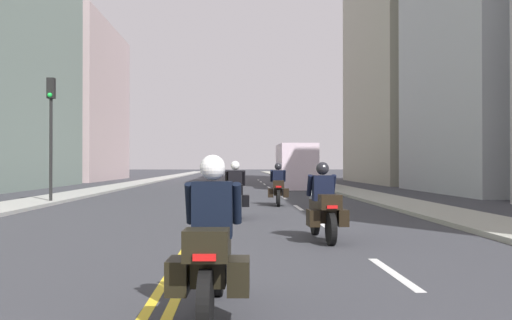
% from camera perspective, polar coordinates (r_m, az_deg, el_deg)
% --- Properties ---
extents(ground_plane, '(264.00, 264.00, 0.00)m').
position_cam_1_polar(ground_plane, '(47.85, -2.97, -2.29)').
color(ground_plane, '#35363C').
extents(sidewalk_left, '(2.11, 144.00, 0.12)m').
position_cam_1_polar(sidewalk_left, '(48.48, -11.32, -2.18)').
color(sidewalk_left, '#9D9E99').
rests_on(sidewalk_left, ground).
extents(sidewalk_right, '(2.11, 144.00, 0.12)m').
position_cam_1_polar(sidewalk_right, '(48.24, 5.42, -2.20)').
color(sidewalk_right, '#9E9F93').
rests_on(sidewalk_right, ground).
extents(centreline_yellow_inner, '(0.12, 132.00, 0.01)m').
position_cam_1_polar(centreline_yellow_inner, '(47.85, -3.11, -2.28)').
color(centreline_yellow_inner, yellow).
rests_on(centreline_yellow_inner, ground).
extents(centreline_yellow_outer, '(0.12, 132.00, 0.01)m').
position_cam_1_polar(centreline_yellow_outer, '(47.85, -2.83, -2.28)').
color(centreline_yellow_outer, yellow).
rests_on(centreline_yellow_outer, ground).
extents(lane_dashes_white, '(0.14, 56.40, 0.01)m').
position_cam_1_polar(lane_dashes_white, '(28.94, 2.33, -3.47)').
color(lane_dashes_white, silver).
rests_on(lane_dashes_white, ground).
extents(building_left_2, '(9.00, 17.58, 15.13)m').
position_cam_1_polar(building_left_2, '(58.64, -18.54, 5.47)').
color(building_left_2, '#BDA5A6').
rests_on(building_left_2, ground).
extents(building_right_2, '(6.51, 17.07, 27.23)m').
position_cam_1_polar(building_right_2, '(50.30, 14.34, 13.46)').
color(building_right_2, '#A09E8A').
rests_on(building_right_2, ground).
extents(motorcycle_0, '(0.78, 2.22, 1.62)m').
position_cam_1_polar(motorcycle_0, '(5.71, -4.49, -9.15)').
color(motorcycle_0, black).
rests_on(motorcycle_0, ground).
extents(motorcycle_1, '(0.78, 2.24, 1.57)m').
position_cam_1_polar(motorcycle_1, '(11.39, 6.83, -4.84)').
color(motorcycle_1, black).
rests_on(motorcycle_1, ground).
extents(motorcycle_2, '(0.76, 2.22, 1.62)m').
position_cam_1_polar(motorcycle_2, '(16.06, -2.10, -3.51)').
color(motorcycle_2, black).
rests_on(motorcycle_2, ground).
extents(motorcycle_3, '(0.78, 2.16, 1.58)m').
position_cam_1_polar(motorcycle_3, '(21.03, 2.24, -2.83)').
color(motorcycle_3, black).
rests_on(motorcycle_3, ground).
extents(traffic_light_near, '(0.28, 0.38, 4.88)m').
position_cam_1_polar(traffic_light_near, '(23.36, -19.96, 4.05)').
color(traffic_light_near, black).
rests_on(traffic_light_near, ground).
extents(parked_truck, '(2.20, 6.50, 2.80)m').
position_cam_1_polar(parked_truck, '(36.34, 3.96, -0.85)').
color(parked_truck, silver).
rests_on(parked_truck, ground).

